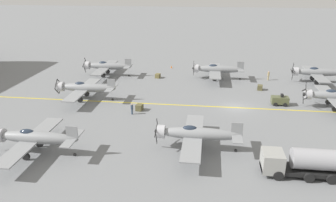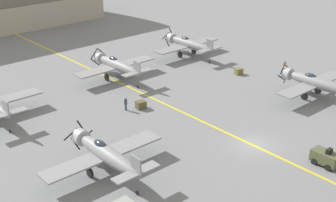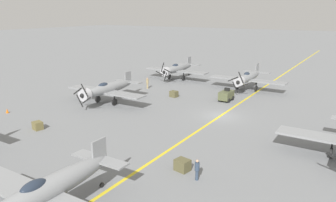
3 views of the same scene
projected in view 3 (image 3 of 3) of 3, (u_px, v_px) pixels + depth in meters
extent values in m
plane|color=slate|center=(220.00, 116.00, 39.06)|extent=(400.00, 400.00, 0.00)
cube|color=yellow|center=(220.00, 116.00, 39.05)|extent=(0.30, 160.00, 0.01)
ellipsoid|color=gray|center=(109.00, 88.00, 44.27)|extent=(1.50, 9.50, 1.42)
cylinder|color=#B7B7BC|center=(85.00, 95.00, 40.62)|extent=(1.58, 0.90, 1.58)
ellipsoid|color=#232D3D|center=(103.00, 85.00, 43.18)|extent=(0.80, 1.70, 0.76)
cube|color=gray|center=(106.00, 91.00, 43.73)|extent=(12.00, 2.10, 0.16)
cube|color=gray|center=(128.00, 82.00, 47.58)|extent=(4.40, 1.10, 0.12)
cube|color=gray|center=(128.00, 77.00, 47.41)|extent=(0.14, 1.30, 1.60)
sphere|color=black|center=(82.00, 96.00, 40.21)|extent=(0.56, 0.56, 0.56)
cube|color=black|center=(87.00, 100.00, 39.96)|extent=(1.54, 0.06, 1.08)
cube|color=black|center=(80.00, 101.00, 40.65)|extent=(1.08, 0.06, 1.54)
cube|color=black|center=(78.00, 91.00, 40.45)|extent=(1.54, 0.06, 1.08)
cube|color=black|center=(84.00, 90.00, 39.77)|extent=(1.08, 0.06, 1.54)
cylinder|color=black|center=(114.00, 98.00, 43.14)|extent=(0.14, 0.14, 1.26)
cylinder|color=black|center=(115.00, 102.00, 43.30)|extent=(0.22, 0.90, 0.90)
cylinder|color=black|center=(97.00, 95.00, 44.66)|extent=(0.14, 0.14, 1.26)
cylinder|color=black|center=(98.00, 99.00, 44.83)|extent=(0.22, 0.90, 0.90)
cylinder|color=black|center=(129.00, 95.00, 48.16)|extent=(0.12, 0.36, 0.36)
cylinder|color=black|center=(332.00, 146.00, 27.59)|extent=(0.14, 0.14, 1.26)
cylinder|color=black|center=(331.00, 153.00, 27.76)|extent=(0.22, 0.90, 0.90)
ellipsoid|color=gray|center=(249.00, 77.00, 51.86)|extent=(1.50, 9.50, 1.42)
cylinder|color=#B7B7BC|center=(239.00, 82.00, 48.22)|extent=(1.58, 0.90, 1.58)
ellipsoid|color=#232D3D|center=(247.00, 74.00, 50.78)|extent=(0.80, 1.70, 0.76)
cube|color=gray|center=(247.00, 80.00, 51.33)|extent=(12.00, 2.10, 0.16)
cube|color=gray|center=(257.00, 72.00, 55.17)|extent=(4.40, 1.10, 0.12)
cube|color=gray|center=(257.00, 68.00, 55.00)|extent=(0.14, 1.30, 1.60)
sphere|color=black|center=(238.00, 82.00, 47.81)|extent=(0.56, 0.56, 0.56)
cube|color=black|center=(243.00, 86.00, 47.52)|extent=(1.62, 0.06, 0.92)
cube|color=black|center=(235.00, 87.00, 48.22)|extent=(0.92, 0.06, 1.62)
cube|color=black|center=(233.00, 79.00, 48.10)|extent=(1.62, 0.06, 0.92)
cube|color=black|center=(241.00, 77.00, 47.40)|extent=(0.92, 0.06, 1.62)
cylinder|color=black|center=(256.00, 85.00, 50.73)|extent=(0.14, 0.14, 1.26)
cylinder|color=black|center=(256.00, 89.00, 50.90)|extent=(0.22, 0.90, 0.90)
cylinder|color=black|center=(238.00, 83.00, 52.26)|extent=(0.14, 0.14, 1.26)
cylinder|color=black|center=(238.00, 86.00, 52.43)|extent=(0.22, 0.90, 0.90)
cylinder|color=black|center=(256.00, 84.00, 55.76)|extent=(0.12, 0.36, 0.36)
ellipsoid|color=gray|center=(178.00, 68.00, 59.84)|extent=(1.50, 9.50, 1.42)
cylinder|color=#B7B7BC|center=(166.00, 72.00, 56.19)|extent=(1.57, 0.90, 1.58)
ellipsoid|color=#232D3D|center=(175.00, 66.00, 58.76)|extent=(0.80, 1.70, 0.76)
cube|color=gray|center=(176.00, 70.00, 59.31)|extent=(12.00, 2.10, 0.16)
cube|color=gray|center=(189.00, 64.00, 63.15)|extent=(4.40, 1.10, 0.12)
cube|color=gray|center=(189.00, 61.00, 62.98)|extent=(0.14, 1.30, 1.60)
sphere|color=black|center=(164.00, 72.00, 55.78)|extent=(0.56, 0.56, 0.56)
cube|color=black|center=(168.00, 71.00, 55.29)|extent=(1.70, 0.06, 0.71)
cube|color=black|center=(165.00, 77.00, 55.86)|extent=(0.71, 0.06, 1.70)
cube|color=black|center=(160.00, 73.00, 56.28)|extent=(1.70, 0.06, 0.71)
cube|color=black|center=(163.00, 67.00, 55.71)|extent=(0.71, 0.06, 1.70)
cylinder|color=black|center=(184.00, 75.00, 58.71)|extent=(0.14, 0.14, 1.26)
cylinder|color=black|center=(183.00, 78.00, 58.88)|extent=(0.22, 0.90, 0.90)
cylinder|color=black|center=(169.00, 73.00, 60.24)|extent=(0.14, 0.14, 1.26)
cylinder|color=black|center=(169.00, 76.00, 60.40)|extent=(0.22, 0.90, 0.90)
cylinder|color=black|center=(189.00, 75.00, 63.74)|extent=(0.12, 0.36, 0.36)
ellipsoid|color=gray|center=(51.00, 187.00, 19.26)|extent=(1.50, 9.50, 1.42)
ellipsoid|color=#232D3D|center=(34.00, 187.00, 18.18)|extent=(0.80, 1.70, 0.76)
cube|color=gray|center=(41.00, 198.00, 18.73)|extent=(12.00, 2.10, 0.16)
cube|color=gray|center=(100.00, 159.00, 22.58)|extent=(4.40, 1.10, 0.12)
cube|color=gray|center=(99.00, 150.00, 22.40)|extent=(0.14, 1.30, 1.60)
cylinder|color=black|center=(26.00, 200.00, 19.66)|extent=(0.14, 0.14, 1.26)
cylinder|color=black|center=(102.00, 185.00, 23.16)|extent=(0.12, 0.36, 0.36)
cube|color=#515638|center=(226.00, 95.00, 45.50)|extent=(1.40, 2.60, 1.10)
cube|color=black|center=(227.00, 89.00, 45.51)|extent=(0.70, 0.36, 0.44)
cylinder|color=black|center=(229.00, 100.00, 44.70)|extent=(0.20, 0.60, 0.60)
cylinder|color=black|center=(219.00, 99.00, 45.39)|extent=(0.20, 0.60, 0.60)
cylinder|color=black|center=(233.00, 98.00, 45.87)|extent=(0.20, 0.60, 0.60)
cylinder|color=black|center=(223.00, 97.00, 46.57)|extent=(0.20, 0.60, 0.60)
cylinder|color=#334256|center=(197.00, 175.00, 24.11)|extent=(0.24, 0.24, 0.77)
cylinder|color=#334256|center=(197.00, 166.00, 23.92)|extent=(0.35, 0.35, 0.64)
sphere|color=tan|center=(197.00, 161.00, 23.81)|extent=(0.21, 0.21, 0.21)
cylinder|color=tan|center=(147.00, 86.00, 52.84)|extent=(0.27, 0.27, 0.85)
cylinder|color=tan|center=(147.00, 81.00, 52.63)|extent=(0.39, 0.39, 0.71)
sphere|color=tan|center=(147.00, 78.00, 52.51)|extent=(0.23, 0.23, 0.23)
cube|color=brown|center=(38.00, 126.00, 34.47)|extent=(1.19, 1.06, 0.85)
cube|color=brown|center=(182.00, 165.00, 25.54)|extent=(1.25, 1.10, 0.92)
cube|color=brown|center=(174.00, 94.00, 47.61)|extent=(1.19, 1.04, 0.88)
cone|color=orange|center=(7.00, 111.00, 40.13)|extent=(0.36, 0.36, 0.55)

